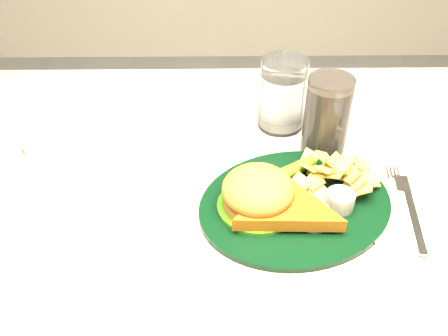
# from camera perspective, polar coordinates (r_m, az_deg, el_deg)

# --- Properties ---
(table) EXTENTS (1.20, 0.80, 0.75)m
(table) POSITION_cam_1_polar(r_m,az_deg,el_deg) (1.07, 0.82, -17.55)
(table) COLOR #AAA59A
(table) RESTS_ON ground
(dinner_plate) EXTENTS (0.37, 0.35, 0.07)m
(dinner_plate) POSITION_cam_1_polar(r_m,az_deg,el_deg) (0.74, 8.34, -2.50)
(dinner_plate) COLOR black
(dinner_plate) RESTS_ON table
(water_glass) EXTENTS (0.09, 0.09, 0.13)m
(water_glass) POSITION_cam_1_polar(r_m,az_deg,el_deg) (0.90, 6.68, 8.37)
(water_glass) COLOR white
(water_glass) RESTS_ON table
(cola_glass) EXTENTS (0.08, 0.08, 0.14)m
(cola_glass) POSITION_cam_1_polar(r_m,az_deg,el_deg) (0.84, 11.65, 5.84)
(cola_glass) COLOR black
(cola_glass) RESTS_ON table
(fork_napkin) EXTENTS (0.15, 0.18, 0.01)m
(fork_napkin) POSITION_cam_1_polar(r_m,az_deg,el_deg) (0.78, 20.77, -5.27)
(fork_napkin) COLOR white
(fork_napkin) RESTS_ON table
(ramekin) EXTENTS (0.05, 0.05, 0.03)m
(ramekin) POSITION_cam_1_polar(r_m,az_deg,el_deg) (0.91, -20.62, 2.46)
(ramekin) COLOR white
(ramekin) RESTS_ON table
(wrapped_straw) EXTENTS (0.20, 0.13, 0.01)m
(wrapped_straw) POSITION_cam_1_polar(r_m,az_deg,el_deg) (0.93, -5.48, 5.05)
(wrapped_straw) COLOR white
(wrapped_straw) RESTS_ON table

